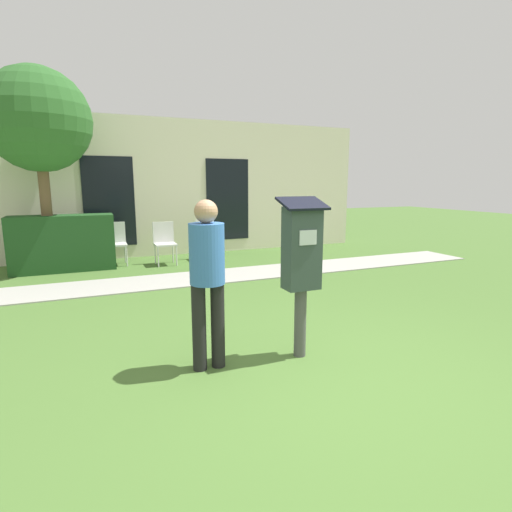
{
  "coord_description": "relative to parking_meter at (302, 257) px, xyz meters",
  "views": [
    {
      "loc": [
        -1.87,
        -2.78,
        1.73
      ],
      "look_at": [
        -0.44,
        0.6,
        1.05
      ],
      "focal_mm": 28.0,
      "sensor_mm": 36.0,
      "label": 1
    }
  ],
  "objects": [
    {
      "name": "outdoor_chair_middle",
      "position": [
        -0.41,
        5.19,
        -0.49
      ],
      "size": [
        0.44,
        0.44,
        0.9
      ],
      "rotation": [
        0.0,
        0.0,
        -0.1
      ],
      "color": "silver",
      "rests_on": "ground"
    },
    {
      "name": "tree",
      "position": [
        -2.6,
        5.31,
        1.83
      ],
      "size": [
        1.9,
        1.9,
        3.82
      ],
      "color": "brown",
      "rests_on": "ground"
    },
    {
      "name": "person_standing",
      "position": [
        -0.92,
        0.09,
        -0.09
      ],
      "size": [
        0.32,
        0.32,
        1.58
      ],
      "rotation": [
        0.0,
        0.0,
        0.51
      ],
      "color": "black",
      "rests_on": "ground"
    },
    {
      "name": "sidewalk",
      "position": [
        -0.02,
        3.61,
        -1.01
      ],
      "size": [
        12.0,
        1.1,
        0.02
      ],
      "color": "#A3A099",
      "rests_on": "ground"
    },
    {
      "name": "ground_plane",
      "position": [
        -0.02,
        -0.55,
        -1.02
      ],
      "size": [
        40.0,
        40.0,
        0.0
      ],
      "primitive_type": "plane",
      "color": "#476B2D"
    },
    {
      "name": "outdoor_chair_left",
      "position": [
        -1.38,
        5.54,
        -0.49
      ],
      "size": [
        0.44,
        0.44,
        0.9
      ],
      "rotation": [
        0.0,
        0.0,
        -0.43
      ],
      "color": "silver",
      "rests_on": "ground"
    },
    {
      "name": "outdoor_chair_right",
      "position": [
        0.56,
        5.37,
        -0.49
      ],
      "size": [
        0.44,
        0.44,
        0.9
      ],
      "rotation": [
        0.0,
        0.0,
        -0.25
      ],
      "color": "silver",
      "rests_on": "ground"
    },
    {
      "name": "building_facade",
      "position": [
        -0.02,
        6.37,
        0.58
      ],
      "size": [
        10.0,
        0.26,
        3.2
      ],
      "color": "beige",
      "rests_on": "ground"
    },
    {
      "name": "hedge_row",
      "position": [
        -2.37,
        5.3,
        -0.47
      ],
      "size": [
        1.9,
        0.6,
        1.1
      ],
      "color": "#1E471E",
      "rests_on": "ground"
    },
    {
      "name": "parking_meter",
      "position": [
        0.0,
        0.0,
        0.0
      ],
      "size": [
        0.44,
        0.31,
        1.59
      ],
      "color": "#4C4C4C",
      "rests_on": "ground"
    }
  ]
}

